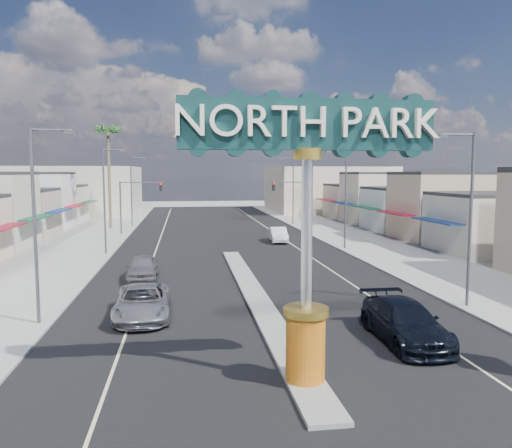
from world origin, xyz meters
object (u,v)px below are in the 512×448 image
object	(u,v)px
traffic_signal_right	(296,196)
streetlight_l_mid	(106,196)
streetlight_l_near	(38,216)
suv_left	(142,302)
gateway_sign	(307,206)
car_parked_left	(143,268)
streetlight_r_mid	(344,194)
palm_left_far	(108,136)
streetlight_r_far	(292,187)
palm_right_mid	(304,147)
traffic_signal_left	(137,197)
streetlight_r_near	(468,211)
palm_right_far	(307,137)
car_parked_right	(278,235)
suv_right	(405,322)
streetlight_l_far	(133,188)

from	to	relation	value
traffic_signal_right	streetlight_l_mid	distance (m)	24.11
streetlight_l_near	suv_left	xyz separation A→B (m)	(4.47, 0.54, -4.29)
gateway_sign	car_parked_left	bearing A→B (deg)	110.95
streetlight_r_mid	palm_left_far	bearing A→B (deg)	139.52
streetlight_r_far	palm_right_mid	distance (m)	7.30
traffic_signal_right	streetlight_l_near	distance (m)	39.26
traffic_signal_left	traffic_signal_right	size ratio (longest dim) A/B	1.00
traffic_signal_right	streetlight_r_far	distance (m)	8.14
streetlight_r_near	palm_left_far	distance (m)	46.80
gateway_sign	streetlight_r_near	bearing A→B (deg)	37.55
palm_right_far	car_parked_left	bearing A→B (deg)	-116.93
streetlight_r_near	palm_right_far	world-z (taller)	palm_right_far
car_parked_left	streetlight_r_mid	bearing A→B (deg)	31.72
streetlight_r_near	car_parked_right	world-z (taller)	streetlight_r_near
gateway_sign	car_parked_left	xyz separation A→B (m)	(-6.66, 17.39, -5.13)
streetlight_l_mid	palm_left_far	bearing A→B (deg)	97.31
traffic_signal_left	suv_left	distance (m)	33.79
suv_left	car_parked_right	size ratio (longest dim) A/B	1.22
car_parked_right	gateway_sign	bearing A→B (deg)	-94.97
streetlight_r_mid	palm_right_mid	distance (m)	26.71
streetlight_r_far	palm_right_mid	bearing A→B (deg)	57.31
streetlight_l_mid	palm_right_far	world-z (taller)	palm_right_far
suv_left	traffic_signal_right	bearing A→B (deg)	64.15
streetlight_l_near	palm_left_far	bearing A→B (deg)	93.67
gateway_sign	traffic_signal_left	world-z (taller)	gateway_sign
traffic_signal_right	suv_left	world-z (taller)	traffic_signal_right
car_parked_right	palm_right_far	bearing A→B (deg)	74.40
streetlight_l_mid	streetlight_r_mid	size ratio (longest dim) A/B	1.00
suv_right	car_parked_right	xyz separation A→B (m)	(0.39, 30.20, -0.09)
traffic_signal_left	palm_left_far	world-z (taller)	palm_left_far
traffic_signal_right	palm_right_mid	size ratio (longest dim) A/B	0.50
traffic_signal_left	palm_right_mid	size ratio (longest dim) A/B	0.50
palm_right_far	suv_right	xyz separation A→B (m)	(-9.89, -56.47, -11.55)
streetlight_l_far	streetlight_r_far	bearing A→B (deg)	0.00
suv_right	car_parked_right	size ratio (longest dim) A/B	1.27
streetlight_l_mid	palm_right_mid	bearing A→B (deg)	47.97
streetlight_r_far	car_parked_left	world-z (taller)	streetlight_r_far
streetlight_r_near	streetlight_r_mid	size ratio (longest dim) A/B	1.00
streetlight_r_mid	suv_left	size ratio (longest dim) A/B	1.62
car_parked_left	palm_right_far	bearing A→B (deg)	62.91
car_parked_left	palm_right_mid	bearing A→B (deg)	61.62
streetlight_l_near	streetlight_r_mid	size ratio (longest dim) A/B	1.00
streetlight_l_far	suv_left	size ratio (longest dim) A/B	1.62
streetlight_l_near	suv_right	size ratio (longest dim) A/B	1.56
streetlight_l_far	streetlight_r_near	size ratio (longest dim) A/B	1.00
streetlight_r_mid	car_parked_right	distance (m)	8.71
palm_left_far	suv_right	distance (m)	49.18
streetlight_l_mid	palm_right_far	xyz separation A→B (m)	(25.43, 32.00, 7.32)
traffic_signal_left	suv_right	xyz separation A→B (m)	(14.29, -38.46, -3.44)
streetlight_r_far	suv_right	size ratio (longest dim) A/B	1.56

